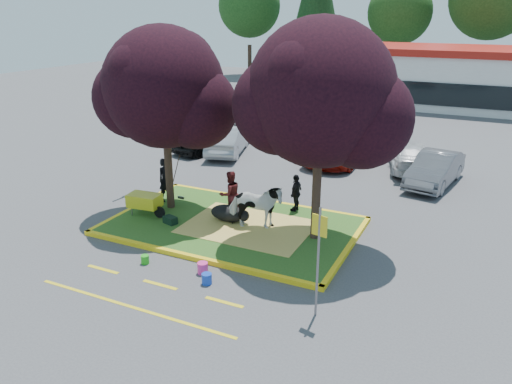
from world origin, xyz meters
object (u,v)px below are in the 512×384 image
at_px(bucket_blue, 207,279).
at_px(bucket_pink, 203,268).
at_px(cow, 255,207).
at_px(wheelbarrow, 145,201).
at_px(car_black, 209,137).
at_px(car_silver, 228,139).
at_px(bucket_green, 145,259).
at_px(calf, 228,213).
at_px(handler, 166,180).
at_px(sign_post, 318,249).

bearing_deg(bucket_blue, bucket_pink, 131.84).
bearing_deg(cow, bucket_blue, 166.37).
relative_size(wheelbarrow, bucket_pink, 6.29).
relative_size(car_black, car_silver, 0.98).
bearing_deg(bucket_green, calf, 76.20).
height_order(cow, bucket_pink, cow).
relative_size(wheelbarrow, car_black, 0.47).
bearing_deg(calf, handler, 143.96).
bearing_deg(handler, bucket_green, -132.06).
bearing_deg(car_silver, wheelbarrow, 83.25).
xyz_separation_m(wheelbarrow, bucket_pink, (3.90, -2.52, -0.52)).
relative_size(bucket_pink, car_black, 0.08).
bearing_deg(car_silver, bucket_blue, 99.71).
bearing_deg(bucket_blue, car_silver, 115.92).
distance_m(handler, car_silver, 7.56).
relative_size(calf, sign_post, 0.45).
distance_m(cow, bucket_green, 4.01).
relative_size(cow, sign_post, 0.64).
xyz_separation_m(sign_post, car_silver, (-8.97, 12.06, -1.06)).
height_order(handler, bucket_green, handler).
distance_m(cow, car_black, 10.71).
xyz_separation_m(calf, handler, (-3.07, 0.71, 0.55)).
distance_m(cow, car_silver, 9.99).
xyz_separation_m(calf, bucket_pink, (0.97, -3.31, -0.27)).
bearing_deg(bucket_pink, calf, 106.29).
distance_m(cow, calf, 1.23).
height_order(cow, car_black, cow).
height_order(wheelbarrow, sign_post, sign_post).
bearing_deg(car_silver, handler, 84.06).
relative_size(wheelbarrow, car_silver, 0.46).
xyz_separation_m(sign_post, bucket_blue, (-3.18, 0.14, -1.64)).
height_order(wheelbarrow, car_silver, car_silver).
height_order(wheelbarrow, bucket_green, wheelbarrow).
relative_size(cow, bucket_pink, 5.63).
xyz_separation_m(handler, wheelbarrow, (0.14, -1.51, -0.30)).
xyz_separation_m(handler, bucket_green, (2.20, -4.26, -0.86)).
relative_size(handler, bucket_blue, 5.49).
distance_m(calf, car_black, 9.92).
bearing_deg(calf, bucket_green, -126.80).
bearing_deg(bucket_blue, wheelbarrow, 145.37).
bearing_deg(sign_post, cow, 146.11).
height_order(bucket_pink, bucket_blue, bucket_pink).
relative_size(cow, bucket_green, 7.12).
distance_m(sign_post, bucket_green, 5.68).
xyz_separation_m(bucket_green, car_black, (-4.72, 11.74, 0.61)).
height_order(sign_post, car_silver, sign_post).
height_order(cow, calf, cow).
bearing_deg(wheelbarrow, car_black, 101.09).
height_order(calf, bucket_pink, calf).
distance_m(bucket_pink, car_silver, 12.68).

